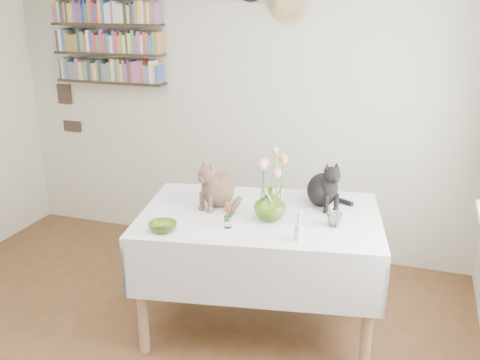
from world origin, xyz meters
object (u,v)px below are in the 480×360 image
(dining_table, at_px, (260,242))
(flower_vase, at_px, (270,204))
(bookshelf_unit, at_px, (107,29))
(tabby_cat, at_px, (219,181))
(black_cat, at_px, (323,181))

(dining_table, distance_m, flower_vase, 0.32)
(bookshelf_unit, bearing_deg, dining_table, -32.59)
(tabby_cat, xyz_separation_m, black_cat, (0.64, 0.22, -0.00))
(dining_table, bearing_deg, flower_vase, -40.57)
(black_cat, height_order, flower_vase, black_cat)
(black_cat, distance_m, bookshelf_unit, 2.34)
(dining_table, relative_size, black_cat, 5.03)
(dining_table, distance_m, black_cat, 0.57)
(flower_vase, distance_m, bookshelf_unit, 2.30)
(black_cat, relative_size, flower_vase, 1.60)
(tabby_cat, relative_size, flower_vase, 1.61)
(dining_table, bearing_deg, bookshelf_unit, 147.41)
(dining_table, xyz_separation_m, bookshelf_unit, (-1.67, 1.07, 1.24))
(tabby_cat, relative_size, black_cat, 1.00)
(dining_table, relative_size, flower_vase, 8.06)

